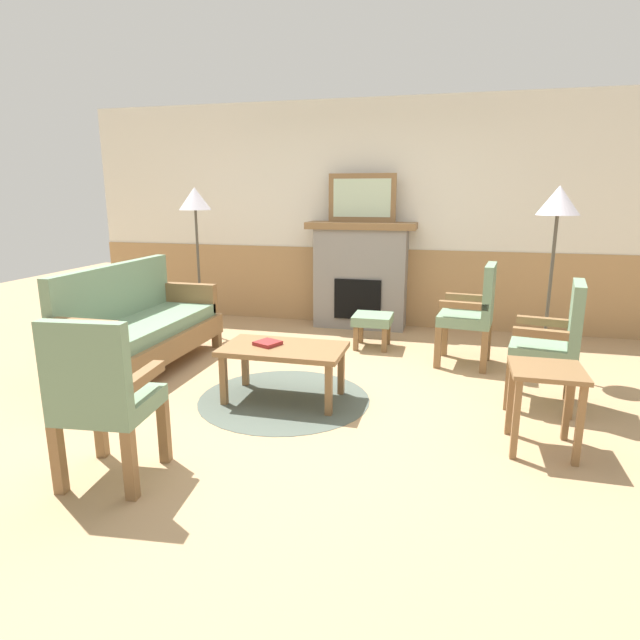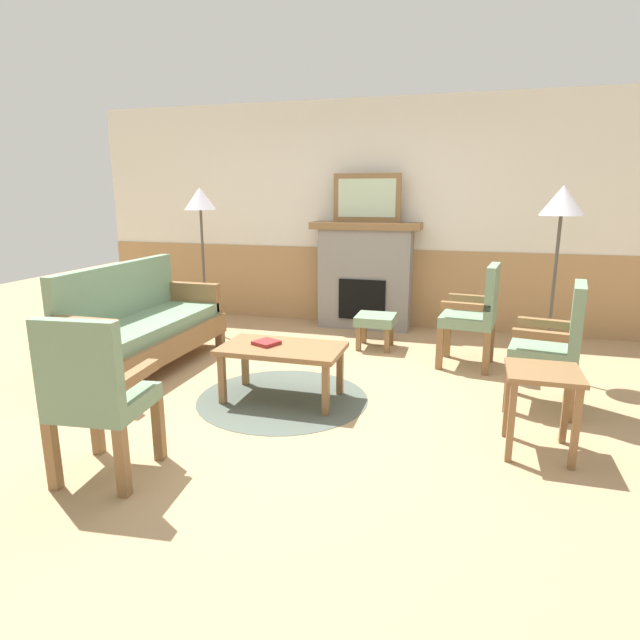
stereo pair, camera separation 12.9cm
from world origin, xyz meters
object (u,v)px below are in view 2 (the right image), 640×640
Objects in this scene: fireplace at (365,275)px; floor_lamp_by_chairs at (561,213)px; armchair_by_window_left at (476,311)px; armchair_near_fireplace at (555,341)px; armchair_front_left at (95,392)px; floor_lamp_by_couch at (200,208)px; book_on_table at (266,343)px; coffee_table at (282,353)px; footstool at (376,322)px; side_table at (542,388)px; couch at (144,327)px; framed_picture at (367,198)px.

floor_lamp_by_chairs is at bearing -33.89° from fireplace.
floor_lamp_by_chairs is at bearing -7.67° from armchair_by_window_left.
armchair_front_left is at bearing -144.97° from armchair_near_fireplace.
fireplace is 0.77× the size of floor_lamp_by_chairs.
book_on_table is at bearing -49.98° from floor_lamp_by_couch.
armchair_near_fireplace is at bearing -57.50° from armchair_by_window_left.
coffee_table is 0.15m from book_on_table.
coffee_table is 1.70m from footstool.
armchair_front_left is 0.58× the size of floor_lamp_by_chairs.
fireplace is 2.36× the size of side_table.
coffee_table is 2.64m from floor_lamp_by_chairs.
coffee_table is 0.98× the size of armchair_by_window_left.
side_table is at bearing -11.51° from book_on_table.
armchair_near_fireplace is at bearing 10.71° from coffee_table.
book_on_table reaches higher than footstool.
footstool is 0.24× the size of floor_lamp_by_couch.
side_table is 4.22m from floor_lamp_by_couch.
couch is at bearing -163.17° from armchair_by_window_left.
side_table is at bearing -98.37° from floor_lamp_by_chairs.
armchair_front_left is 0.58× the size of floor_lamp_by_couch.
book_on_table is 0.44× the size of footstool.
armchair_front_left is (-1.03, -3.08, 0.25)m from footstool.
framed_picture is 2.76m from coffee_table.
book_on_table is 2.50m from floor_lamp_by_couch.
coffee_table is 0.98× the size of armchair_near_fireplace.
armchair_near_fireplace is 1.22m from floor_lamp_by_chairs.
couch is (-1.68, -2.11, -1.16)m from framed_picture.
side_table is (1.41, -2.03, 0.15)m from footstool.
armchair_front_left is at bearing -126.86° from armchair_by_window_left.
side_table reaches higher than coffee_table.
couch is at bearing -128.52° from framed_picture.
book_on_table is 0.18× the size of armchair_by_window_left.
armchair_near_fireplace is at bearing -48.44° from fireplace.
fireplace is at bearing 131.56° from armchair_near_fireplace.
fireplace is at bearing 51.48° from couch.
couch is 1.87× the size of coffee_table.
floor_lamp_by_chairs reaches higher than book_on_table.
framed_picture is (0.00, 0.00, 0.91)m from fireplace.
couch and armchair_by_window_left have the same top height.
armchair_front_left is (-0.75, -3.93, -0.11)m from fireplace.
floor_lamp_by_chairs is (1.93, -1.30, 0.80)m from fireplace.
framed_picture reaches higher than couch.
footstool is at bearing -3.76° from floor_lamp_by_couch.
armchair_near_fireplace is 0.58× the size of floor_lamp_by_chairs.
armchair_near_fireplace is 1.06m from armchair_by_window_left.
armchair_near_fireplace and armchair_front_left have the same top height.
side_table is at bearing -55.25° from footstool.
armchair_front_left is at bearing -100.74° from framed_picture.
armchair_near_fireplace reaches higher than book_on_table.
armchair_by_window_left is (1.30, -1.21, -0.11)m from fireplace.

